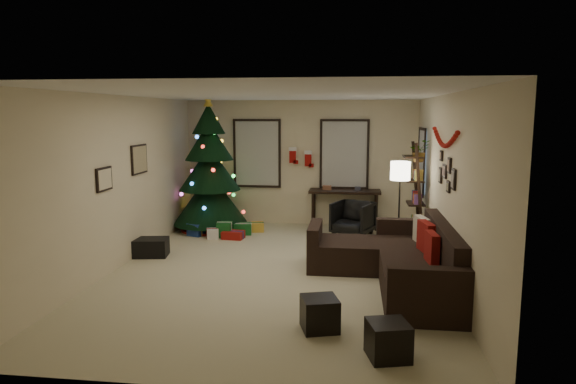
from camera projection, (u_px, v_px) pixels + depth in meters
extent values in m
plane|color=beige|center=(277.00, 271.00, 7.99)|extent=(7.00, 7.00, 0.00)
plane|color=white|center=(276.00, 94.00, 7.58)|extent=(7.00, 7.00, 0.00)
plane|color=beige|center=(300.00, 163.00, 11.22)|extent=(5.00, 0.00, 5.00)
plane|color=beige|center=(215.00, 241.00, 4.35)|extent=(5.00, 0.00, 5.00)
plane|color=beige|center=(119.00, 182.00, 8.10)|extent=(0.00, 7.00, 7.00)
plane|color=beige|center=(447.00, 188.00, 7.47)|extent=(0.00, 7.00, 7.00)
cube|color=#728CB2|center=(257.00, 153.00, 11.28)|extent=(0.94, 0.02, 1.35)
cube|color=beige|center=(257.00, 153.00, 11.28)|extent=(0.94, 0.03, 1.35)
cube|color=#728CB2|center=(344.00, 154.00, 11.04)|extent=(0.94, 0.02, 1.35)
cube|color=beige|center=(344.00, 154.00, 11.04)|extent=(0.94, 0.03, 1.35)
cube|color=#728CB2|center=(422.00, 161.00, 9.95)|extent=(0.05, 0.27, 1.17)
cube|color=beige|center=(422.00, 161.00, 9.95)|extent=(0.05, 0.45, 1.17)
cylinder|color=black|center=(211.00, 222.00, 10.81)|extent=(0.11, 0.11, 0.34)
cone|color=black|center=(210.00, 198.00, 10.73)|extent=(1.54, 1.54, 1.07)
cone|color=black|center=(210.00, 168.00, 10.64)|extent=(1.27, 1.27, 0.90)
cone|color=black|center=(209.00, 141.00, 10.55)|extent=(0.99, 0.99, 0.79)
cone|color=black|center=(208.00, 118.00, 10.48)|extent=(0.68, 0.68, 0.62)
cylinder|color=maroon|center=(211.00, 228.00, 10.83)|extent=(1.24, 1.24, 0.05)
cube|color=maroon|center=(233.00, 235.00, 10.03)|extent=(0.40, 0.30, 0.15)
cube|color=#14591E|center=(243.00, 229.00, 10.41)|extent=(0.35, 0.28, 0.22)
cube|color=navy|center=(196.00, 229.00, 10.27)|extent=(0.30, 0.22, 0.25)
cube|color=silver|center=(213.00, 234.00, 10.03)|extent=(0.22, 0.22, 0.20)
cube|color=gold|center=(258.00, 227.00, 10.67)|extent=(0.25, 0.30, 0.18)
cube|color=maroon|center=(198.00, 224.00, 10.73)|extent=(0.26, 0.26, 0.28)
cube|color=#14591E|center=(224.00, 230.00, 10.15)|extent=(0.28, 0.25, 0.30)
cube|color=black|center=(415.00, 272.00, 7.21)|extent=(0.95, 2.53, 0.44)
cube|color=black|center=(444.00, 241.00, 7.10)|extent=(0.20, 2.53, 0.46)
cube|color=black|center=(429.00, 297.00, 5.85)|extent=(0.95, 0.20, 0.70)
cube|color=black|center=(405.00, 240.00, 8.53)|extent=(0.95, 0.20, 0.70)
cube|color=black|center=(349.00, 254.00, 8.10)|extent=(0.90, 0.95, 0.44)
cube|color=black|center=(315.00, 245.00, 8.15)|extent=(0.18, 0.95, 0.70)
cube|color=maroon|center=(432.00, 248.00, 6.86)|extent=(0.15, 0.42, 0.41)
cube|color=maroon|center=(426.00, 238.00, 7.40)|extent=(0.22, 0.49, 0.47)
cube|color=beige|center=(422.00, 231.00, 7.91)|extent=(0.22, 0.45, 0.43)
cube|color=black|center=(320.00, 314.00, 5.80)|extent=(0.49, 0.49, 0.37)
cube|color=black|center=(388.00, 340.00, 5.12)|extent=(0.48, 0.48, 0.37)
cube|color=black|center=(345.00, 191.00, 10.90)|extent=(1.50, 0.54, 0.05)
cylinder|color=black|center=(313.00, 211.00, 10.84)|extent=(0.05, 0.05, 0.75)
cylinder|color=black|center=(314.00, 208.00, 11.26)|extent=(0.05, 0.05, 0.75)
cylinder|color=black|center=(376.00, 213.00, 10.67)|extent=(0.05, 0.05, 0.75)
cylinder|color=black|center=(376.00, 209.00, 11.09)|extent=(0.05, 0.05, 0.75)
imported|color=black|center=(353.00, 218.00, 10.31)|extent=(0.86, 0.83, 0.68)
cube|color=black|center=(420.00, 197.00, 9.07)|extent=(0.05, 0.05, 1.92)
cube|color=black|center=(416.00, 193.00, 9.58)|extent=(0.05, 0.05, 1.92)
cube|color=black|center=(415.00, 226.00, 9.42)|extent=(0.30, 0.53, 0.03)
cube|color=black|center=(416.00, 203.00, 9.35)|extent=(0.30, 0.53, 0.03)
cube|color=black|center=(417.00, 180.00, 9.29)|extent=(0.30, 0.53, 0.03)
cube|color=black|center=(418.00, 157.00, 9.22)|extent=(0.30, 0.53, 0.03)
imported|color=#4C4C4C|center=(419.00, 148.00, 9.09)|extent=(0.60, 0.58, 0.51)
cylinder|color=black|center=(398.00, 252.00, 9.03)|extent=(0.28, 0.28, 0.03)
cylinder|color=black|center=(399.00, 213.00, 8.93)|extent=(0.03, 0.03, 1.34)
cylinder|color=white|center=(400.00, 171.00, 8.82)|extent=(0.34, 0.34, 0.32)
cube|color=black|center=(139.00, 159.00, 8.78)|extent=(0.04, 0.60, 0.50)
cube|color=tan|center=(139.00, 159.00, 8.78)|extent=(0.01, 0.54, 0.45)
cube|color=black|center=(104.00, 179.00, 7.56)|extent=(0.04, 0.45, 0.35)
cube|color=beige|center=(104.00, 179.00, 7.56)|extent=(0.01, 0.41, 0.31)
cube|color=black|center=(454.00, 179.00, 6.85)|extent=(0.03, 0.22, 0.28)
cube|color=black|center=(449.00, 165.00, 7.18)|extent=(0.03, 0.18, 0.22)
cube|color=black|center=(448.00, 187.00, 7.22)|extent=(0.03, 0.20, 0.16)
cube|color=black|center=(445.00, 171.00, 7.54)|extent=(0.03, 0.26, 0.20)
cube|color=black|center=(441.00, 175.00, 7.90)|extent=(0.03, 0.18, 0.24)
cube|color=black|center=(441.00, 156.00, 7.85)|extent=(0.03, 0.16, 0.16)
cube|color=#990F0C|center=(293.00, 156.00, 11.04)|extent=(0.14, 0.04, 0.30)
cube|color=white|center=(293.00, 149.00, 11.02)|extent=(0.16, 0.05, 0.08)
cube|color=#990F0C|center=(296.00, 162.00, 11.05)|extent=(0.10, 0.04, 0.08)
cube|color=#990F0C|center=(308.00, 159.00, 11.05)|extent=(0.14, 0.04, 0.30)
cube|color=white|center=(308.00, 152.00, 11.03)|extent=(0.16, 0.05, 0.08)
cube|color=#990F0C|center=(311.00, 165.00, 11.07)|extent=(0.10, 0.04, 0.08)
cube|color=black|center=(150.00, 247.00, 8.79)|extent=(0.67, 0.50, 0.31)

